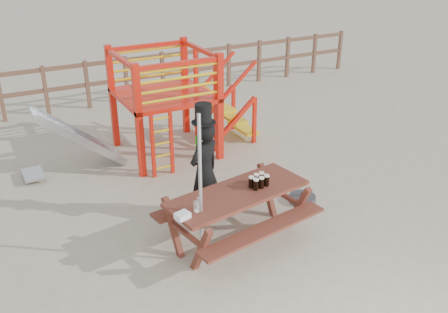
% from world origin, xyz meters
% --- Properties ---
extents(ground, '(60.00, 60.00, 0.00)m').
position_xyz_m(ground, '(0.00, 0.00, 0.00)').
color(ground, '#B2A58B').
rests_on(ground, ground).
extents(back_fence, '(15.09, 0.09, 1.20)m').
position_xyz_m(back_fence, '(0.00, 7.00, 0.74)').
color(back_fence, brown).
rests_on(back_fence, ground).
extents(playground_fort, '(4.71, 1.84, 2.10)m').
position_xyz_m(playground_fort, '(0.12, 3.58, 1.07)').
color(playground_fort, red).
rests_on(playground_fort, ground).
extents(picnic_table, '(2.27, 1.75, 0.80)m').
position_xyz_m(picnic_table, '(-0.09, 0.18, 0.51)').
color(picnic_table, brown).
rests_on(picnic_table, ground).
extents(man_with_hat, '(0.68, 0.57, 1.88)m').
position_xyz_m(man_with_hat, '(-0.22, 0.98, 0.84)').
color(man_with_hat, black).
rests_on(man_with_hat, ground).
extents(metal_pole, '(0.05, 0.05, 2.15)m').
position_xyz_m(metal_pole, '(-0.77, -0.04, 1.08)').
color(metal_pole, '#B2B2B7').
rests_on(metal_pole, ground).
extents(parasol_base, '(0.44, 0.44, 0.19)m').
position_xyz_m(parasol_base, '(1.42, 0.65, 0.05)').
color(parasol_base, '#313136').
rests_on(parasol_base, ground).
extents(paper_bag, '(0.21, 0.18, 0.08)m').
position_xyz_m(paper_bag, '(-1.05, -0.09, 0.84)').
color(paper_bag, white).
rests_on(paper_bag, picnic_table).
extents(stout_pints, '(0.30, 0.21, 0.17)m').
position_xyz_m(stout_pints, '(0.26, 0.18, 0.89)').
color(stout_pints, black).
rests_on(stout_pints, picnic_table).
extents(empty_glasses, '(0.15, 0.14, 0.15)m').
position_xyz_m(empty_glasses, '(-0.79, 0.01, 0.87)').
color(empty_glasses, silver).
rests_on(empty_glasses, picnic_table).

